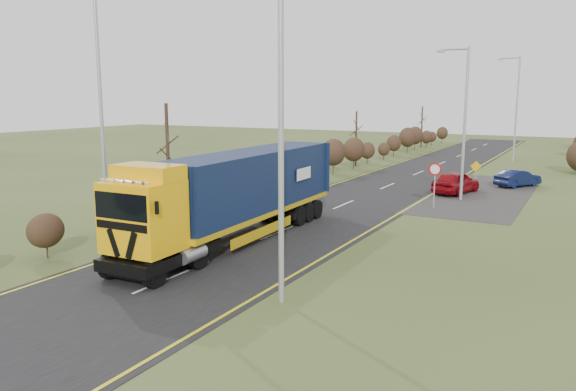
% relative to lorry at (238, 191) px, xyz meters
% --- Properties ---
extents(ground, '(160.00, 160.00, 0.00)m').
position_rel_lorry_xyz_m(ground, '(0.80, -1.92, -2.29)').
color(ground, '#3A471E').
rests_on(ground, ground).
extents(road, '(8.00, 120.00, 0.02)m').
position_rel_lorry_xyz_m(road, '(0.80, 8.08, -2.28)').
color(road, black).
rests_on(road, ground).
extents(layby, '(6.00, 18.00, 0.02)m').
position_rel_lorry_xyz_m(layby, '(7.30, 18.08, -2.28)').
color(layby, '#292724').
rests_on(layby, ground).
extents(lane_markings, '(7.52, 116.00, 0.01)m').
position_rel_lorry_xyz_m(lane_markings, '(0.80, 7.77, -2.26)').
color(lane_markings, '#C6C212').
rests_on(lane_markings, road).
extents(hedgerow, '(2.24, 102.04, 6.05)m').
position_rel_lorry_xyz_m(hedgerow, '(-5.20, 5.97, -0.67)').
color(hedgerow, black).
rests_on(hedgerow, ground).
extents(lorry, '(2.83, 14.57, 4.04)m').
position_rel_lorry_xyz_m(lorry, '(0.00, 0.00, 0.00)').
color(lorry, black).
rests_on(lorry, ground).
extents(car_red_hatchback, '(2.68, 4.67, 1.50)m').
position_rel_lorry_xyz_m(car_red_hatchback, '(5.74, 17.45, -1.55)').
color(car_red_hatchback, maroon).
rests_on(car_red_hatchback, ground).
extents(car_blue_sedan, '(2.99, 3.81, 1.21)m').
position_rel_lorry_xyz_m(car_blue_sedan, '(9.02, 22.42, -1.69)').
color(car_blue_sedan, black).
rests_on(car_blue_sedan, ground).
extents(streetlight_near, '(2.13, 0.20, 10.07)m').
position_rel_lorry_xyz_m(streetlight_near, '(5.26, -5.64, 3.29)').
color(streetlight_near, '#A4A7AA').
rests_on(streetlight_near, ground).
extents(streetlight_mid, '(1.99, 0.19, 9.35)m').
position_rel_lorry_xyz_m(streetlight_mid, '(6.48, 15.01, 2.86)').
color(streetlight_mid, '#A4A7AA').
rests_on(streetlight_mid, ground).
extents(streetlight_far, '(2.17, 0.20, 10.24)m').
position_rel_lorry_xyz_m(streetlight_far, '(6.46, 39.36, 3.39)').
color(streetlight_far, '#A4A7AA').
rests_on(streetlight_far, ground).
extents(left_pole, '(0.16, 0.16, 10.84)m').
position_rel_lorry_xyz_m(left_pole, '(-5.14, -2.77, 3.12)').
color(left_pole, '#A4A7AA').
rests_on(left_pole, ground).
extents(speed_sign, '(0.73, 0.10, 2.66)m').
position_rel_lorry_xyz_m(speed_sign, '(5.78, 11.56, -0.40)').
color(speed_sign, '#A4A7AA').
rests_on(speed_sign, ground).
extents(warning_board, '(0.75, 0.11, 1.96)m').
position_rel_lorry_xyz_m(warning_board, '(6.51, 20.05, -1.10)').
color(warning_board, '#A4A7AA').
rests_on(warning_board, ground).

